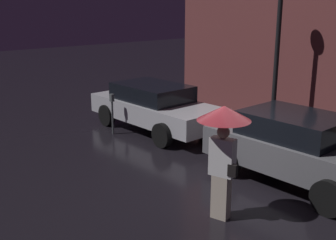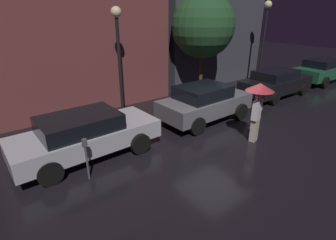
{
  "view_description": "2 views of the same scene",
  "coord_description": "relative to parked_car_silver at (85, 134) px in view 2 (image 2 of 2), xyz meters",
  "views": [
    {
      "loc": [
        5.41,
        -6.42,
        3.83
      ],
      "look_at": [
        -2.22,
        0.05,
        1.04
      ],
      "focal_mm": 45.0,
      "sensor_mm": 36.0,
      "label": 1
    },
    {
      "loc": [
        -6.87,
        -6.06,
        4.34
      ],
      "look_at": [
        -2.4,
        -0.11,
        1.23
      ],
      "focal_mm": 28.0,
      "sensor_mm": 36.0,
      "label": 2
    }
  ],
  "objects": [
    {
      "name": "parked_car_silver",
      "position": [
        0.0,
        0.0,
        0.0
      ],
      "size": [
        4.58,
        2.03,
        1.42
      ],
      "rotation": [
        0.0,
        0.0,
        0.03
      ],
      "color": "#B7B7BF",
      "rests_on": "ground"
    },
    {
      "name": "ground_plane",
      "position": [
        4.49,
        -1.44,
        -0.76
      ],
      "size": [
        60.0,
        60.0,
        0.0
      ],
      "primitive_type": "plane",
      "color": "black"
    },
    {
      "name": "pedestrian_with_umbrella",
      "position": [
        5.17,
        -2.58,
        0.84
      ],
      "size": [
        0.95,
        0.95,
        2.13
      ],
      "rotation": [
        0.0,
        0.0,
        3.42
      ],
      "color": "beige",
      "rests_on": "ground"
    },
    {
      "name": "parking_meter",
      "position": [
        -0.45,
        -1.27,
        0.01
      ],
      "size": [
        0.12,
        0.1,
        1.23
      ],
      "color": "#4C5154",
      "rests_on": "ground"
    },
    {
      "name": "street_tree",
      "position": [
        7.35,
        2.51,
        2.89
      ],
      "size": [
        3.19,
        3.19,
        5.25
      ],
      "color": "#473323",
      "rests_on": "ground"
    },
    {
      "name": "street_lamp_far",
      "position": [
        12.16,
        2.2,
        2.7
      ],
      "size": [
        0.45,
        0.45,
        4.9
      ],
      "color": "black",
      "rests_on": "ground"
    },
    {
      "name": "building_facade_left",
      "position": [
        1.72,
        5.06,
        3.22
      ],
      "size": [
        8.51,
        3.0,
        7.96
      ],
      "color": "brown",
      "rests_on": "ground"
    },
    {
      "name": "street_lamp_near",
      "position": [
        2.6,
        2.47,
        2.38
      ],
      "size": [
        0.42,
        0.42,
        4.52
      ],
      "color": "black",
      "rests_on": "ground"
    },
    {
      "name": "parked_car_green",
      "position": [
        15.76,
        -0.03,
        0.04
      ],
      "size": [
        4.36,
        1.94,
        1.5
      ],
      "rotation": [
        0.0,
        0.0,
        -0.03
      ],
      "color": "#1E5638",
      "rests_on": "ground"
    },
    {
      "name": "parked_car_black",
      "position": [
        10.6,
        0.05,
        0.0
      ],
      "size": [
        4.44,
        1.94,
        1.45
      ],
      "rotation": [
        0.0,
        0.0,
        -0.01
      ],
      "color": "black",
      "rests_on": "ground"
    },
    {
      "name": "parked_car_grey",
      "position": [
        5.11,
        -0.1,
        0.05
      ],
      "size": [
        4.1,
        2.02,
        1.53
      ],
      "rotation": [
        0.0,
        0.0,
        0.02
      ],
      "color": "slate",
      "rests_on": "ground"
    }
  ]
}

